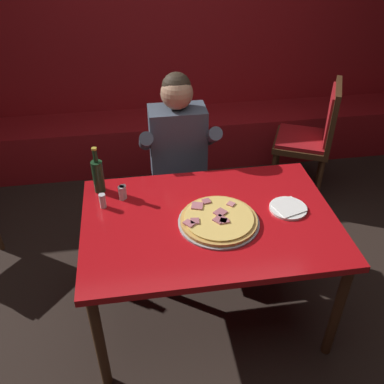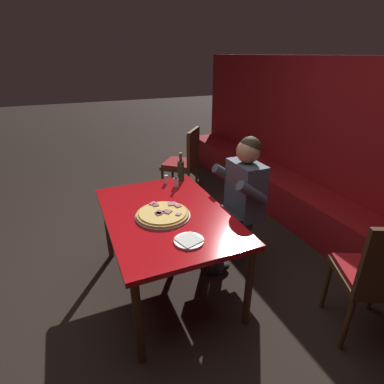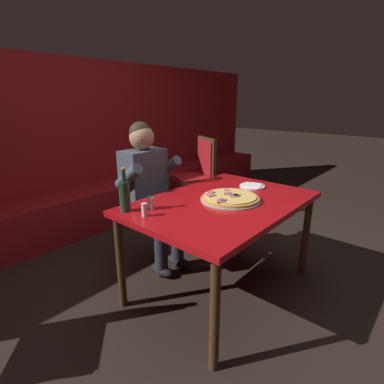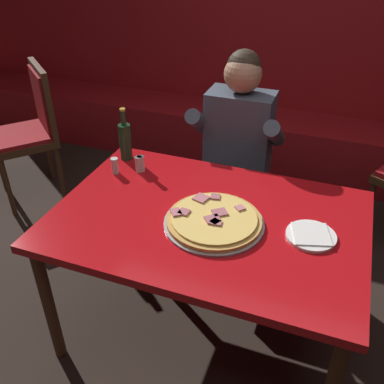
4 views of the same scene
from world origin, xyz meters
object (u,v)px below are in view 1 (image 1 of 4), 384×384
at_px(beer_bottle, 98,175).
at_px(shaker_red_pepper_flakes, 103,201).
at_px(shaker_black_pepper, 123,192).
at_px(diner_seated_blue_shirt, 180,159).
at_px(main_dining_table, 209,229).
at_px(shaker_oregano, 122,194).
at_px(plate_white_paper, 288,208).
at_px(dining_chair_far_right, 314,133).
at_px(pizza, 219,220).

distance_m(beer_bottle, shaker_red_pepper_flakes, 0.18).
xyz_separation_m(beer_bottle, shaker_black_pepper, (0.14, -0.09, -0.07)).
bearing_deg(shaker_black_pepper, diner_seated_blue_shirt, 49.06).
height_order(main_dining_table, diner_seated_blue_shirt, diner_seated_blue_shirt).
relative_size(main_dining_table, shaker_red_pepper_flakes, 16.10).
bearing_deg(shaker_oregano, plate_white_paper, -14.59).
bearing_deg(shaker_black_pepper, shaker_oregano, -134.15).
bearing_deg(shaker_red_pepper_flakes, dining_chair_far_right, 29.63).
relative_size(plate_white_paper, shaker_black_pepper, 2.44).
bearing_deg(main_dining_table, shaker_oregano, 151.61).
height_order(beer_bottle, shaker_red_pepper_flakes, beer_bottle).
bearing_deg(shaker_oregano, diner_seated_blue_shirt, 48.98).
xyz_separation_m(diner_seated_blue_shirt, dining_chair_far_right, (1.15, 0.43, -0.12)).
xyz_separation_m(pizza, shaker_oregano, (-0.51, 0.29, 0.02)).
relative_size(shaker_oregano, dining_chair_far_right, 0.09).
distance_m(main_dining_table, shaker_black_pepper, 0.54).
height_order(pizza, dining_chair_far_right, dining_chair_far_right).
distance_m(diner_seated_blue_shirt, dining_chair_far_right, 1.23).
xyz_separation_m(pizza, shaker_red_pepper_flakes, (-0.61, 0.23, 0.02)).
bearing_deg(pizza, dining_chair_far_right, 48.55).
xyz_separation_m(main_dining_table, pizza, (0.04, -0.04, 0.09)).
relative_size(plate_white_paper, dining_chair_far_right, 0.21).
bearing_deg(beer_bottle, plate_white_paper, -18.20).
distance_m(plate_white_paper, shaker_black_pepper, 0.94).
bearing_deg(main_dining_table, plate_white_paper, 1.76).
height_order(shaker_black_pepper, shaker_red_pepper_flakes, same).
distance_m(plate_white_paper, dining_chair_far_right, 1.29).
height_order(pizza, diner_seated_blue_shirt, diner_seated_blue_shirt).
relative_size(main_dining_table, dining_chair_far_right, 1.38).
bearing_deg(main_dining_table, beer_bottle, 149.00).
relative_size(pizza, diner_seated_blue_shirt, 0.34).
xyz_separation_m(pizza, shaker_black_pepper, (-0.50, 0.30, 0.02)).
height_order(beer_bottle, shaker_oregano, beer_bottle).
bearing_deg(plate_white_paper, main_dining_table, -178.24).
distance_m(plate_white_paper, shaker_red_pepper_flakes, 1.04).
xyz_separation_m(shaker_black_pepper, diner_seated_blue_shirt, (0.38, 0.44, -0.08)).
bearing_deg(main_dining_table, shaker_red_pepper_flakes, 161.36).
xyz_separation_m(shaker_oregano, dining_chair_far_right, (1.54, 0.88, -0.20)).
relative_size(beer_bottle, shaker_red_pepper_flakes, 3.40).
bearing_deg(dining_chair_far_right, diner_seated_blue_shirt, -159.60).
height_order(plate_white_paper, shaker_oregano, shaker_oregano).
height_order(shaker_oregano, shaker_red_pepper_flakes, same).
bearing_deg(beer_bottle, shaker_oregano, -39.43).
xyz_separation_m(pizza, beer_bottle, (-0.64, 0.40, 0.09)).
xyz_separation_m(shaker_oregano, diner_seated_blue_shirt, (0.39, 0.45, -0.08)).
bearing_deg(shaker_red_pepper_flakes, diner_seated_blue_shirt, 45.61).
relative_size(beer_bottle, shaker_oregano, 3.40).
bearing_deg(shaker_black_pepper, shaker_red_pepper_flakes, -149.41).
bearing_deg(shaker_oregano, dining_chair_far_right, 29.68).
distance_m(plate_white_paper, diner_seated_blue_shirt, 0.87).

